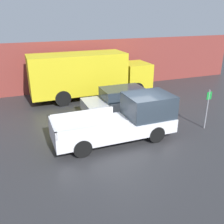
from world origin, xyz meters
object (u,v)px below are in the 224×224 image
Objects in this scene: pickup_truck at (125,120)px; parking_sign at (207,107)px; newspaper_box at (71,85)px; delivery_truck at (88,74)px; car at (121,101)px.

parking_sign reaches higher than pickup_truck.
newspaper_box is at bearing 118.94° from parking_sign.
delivery_truck reaches higher than parking_sign.
pickup_truck is at bearing -109.50° from car.
parking_sign is at bearing -46.42° from car.
delivery_truck is at bearing -67.96° from newspaper_box.
newspaper_box is at bearing 94.52° from pickup_truck.
delivery_truck is at bearing 104.38° from car.
pickup_truck is 2.73× the size of parking_sign.
delivery_truck is (0.12, 6.76, 0.75)m from pickup_truck.
parking_sign reaches higher than car.
delivery_truck is at bearing 89.02° from pickup_truck.
car is 4.29× the size of newspaper_box.
delivery_truck is 2.47m from newspaper_box.
car is at bearing -75.62° from delivery_truck.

